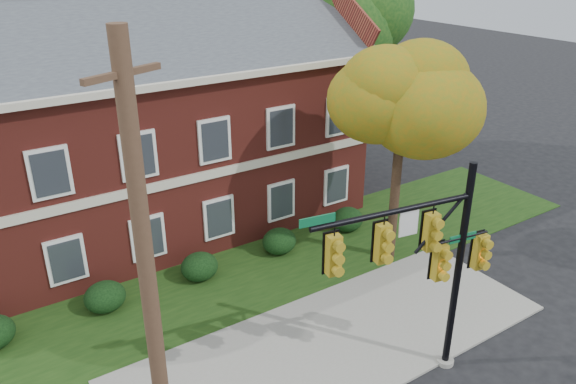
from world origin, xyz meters
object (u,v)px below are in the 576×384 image
apartment_building (137,116)px  hedge_right (279,241)px  hedge_center (199,267)px  hedge_far_right (347,219)px  tree_far_rear (101,0)px  traffic_signal (427,256)px  hedge_left (105,297)px  tree_right_rear (344,16)px  tree_near_right (411,92)px  utility_pole (149,292)px

apartment_building → hedge_right: size_ratio=13.43×
hedge_center → hedge_far_right: size_ratio=1.00×
tree_far_rear → traffic_signal: bearing=-85.5°
hedge_left → traffic_signal: size_ratio=0.22×
hedge_left → tree_far_rear: 16.25m
hedge_center → hedge_left: bearing=180.0°
tree_right_rear → tree_near_right: bearing=-114.6°
hedge_right → tree_far_rear: 15.66m
hedge_left → hedge_center: 3.50m
tree_far_rear → hedge_far_right: bearing=-66.6°
hedge_right → hedge_far_right: bearing=0.0°
tree_far_rear → traffic_signal: 21.73m
hedge_far_right → utility_pole: utility_pole is taller
tree_right_rear → tree_far_rear: 12.20m
hedge_center → hedge_right: size_ratio=1.00×
traffic_signal → hedge_center: bearing=119.6°
tree_near_right → tree_far_rear: tree_far_rear is taller
hedge_right → traffic_signal: (-0.51, -8.02, 3.46)m
hedge_far_right → tree_near_right: (0.22, -2.83, 6.14)m
hedge_center → tree_near_right: tree_near_right is taller
traffic_signal → apartment_building: bearing=111.9°
hedge_left → hedge_right: 7.00m
tree_near_right → traffic_signal: (-4.23, -5.18, -2.68)m
hedge_center → utility_pole: bearing=-119.7°
apartment_building → hedge_center: bearing=-90.0°
apartment_building → tree_near_right: (7.22, -8.09, 1.68)m
hedge_left → tree_far_rear: tree_far_rear is taller
hedge_left → utility_pole: bearing=-95.7°
hedge_center → hedge_far_right: (7.00, 0.00, 0.00)m
apartment_building → hedge_far_right: apartment_building is taller
hedge_left → hedge_center: bearing=0.0°
utility_pole → tree_far_rear: bearing=52.2°
apartment_building → tree_far_rear: size_ratio=1.63×
apartment_building → tree_near_right: 10.97m
hedge_far_right → tree_right_rear: (4.31, 6.11, 7.60)m
utility_pole → tree_near_right: bearing=-0.7°
hedge_far_right → tree_right_rear: 10.66m
traffic_signal → hedge_far_right: bearing=72.6°
hedge_left → hedge_right: same height
hedge_center → tree_far_rear: size_ratio=0.12×
utility_pole → hedge_center: bearing=37.7°
tree_right_rear → traffic_signal: size_ratio=1.65×
apartment_building → tree_far_rear: (1.34, 7.84, 3.86)m
tree_right_rear → utility_pole: size_ratio=1.03×
hedge_left → tree_right_rear: bearing=22.4°
hedge_center → utility_pole: (-4.24, -7.45, 4.72)m
hedge_center → traffic_signal: (2.99, -8.02, 3.46)m
hedge_center → tree_right_rear: (11.31, 6.11, 7.60)m
hedge_right → utility_pole: bearing=-136.1°
tree_near_right → tree_right_rear: size_ratio=0.81×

